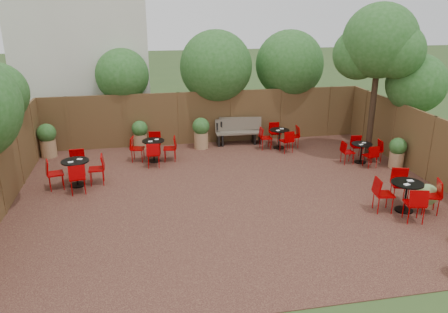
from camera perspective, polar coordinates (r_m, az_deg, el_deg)
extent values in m
plane|color=#354F23|center=(12.41, 1.25, -5.06)|extent=(80.00, 80.00, 0.00)
cube|color=#381917|center=(12.40, 1.25, -5.02)|extent=(12.00, 10.00, 0.02)
cube|color=#4F341D|center=(16.74, -2.35, 5.05)|extent=(12.00, 0.08, 2.00)
cube|color=#4F341D|center=(14.48, 25.17, 0.90)|extent=(0.08, 10.00, 2.00)
cube|color=beige|center=(19.18, -17.84, 15.10)|extent=(5.00, 4.00, 8.00)
sphere|color=#23551B|center=(16.94, -13.04, 10.24)|extent=(1.96, 1.96, 1.96)
sphere|color=#23551B|center=(17.05, -1.05, 11.58)|extent=(2.75, 2.75, 2.75)
sphere|color=#23551B|center=(18.00, 8.48, 11.73)|extent=(2.69, 2.69, 2.69)
sphere|color=#23551B|center=(16.06, 23.65, 8.66)|extent=(1.97, 1.97, 1.97)
cylinder|color=black|center=(15.70, 18.80, 7.18)|extent=(0.20, 0.20, 4.15)
sphere|color=#23551B|center=(15.44, 19.56, 13.96)|extent=(2.40, 2.40, 2.40)
sphere|color=#23551B|center=(15.59, 17.00, 12.57)|extent=(1.68, 1.68, 1.68)
sphere|color=#23551B|center=(15.33, 21.51, 12.60)|extent=(1.76, 1.76, 1.76)
cube|color=brown|center=(16.68, 2.27, 3.16)|extent=(1.66, 0.70, 0.05)
cube|color=brown|center=(16.80, 2.11, 4.31)|extent=(1.61, 0.34, 0.49)
cube|color=black|center=(16.60, -0.20, 2.21)|extent=(0.13, 0.49, 0.43)
cube|color=black|center=(16.93, 4.67, 2.48)|extent=(0.13, 0.49, 0.43)
cube|color=brown|center=(16.64, 1.59, 3.05)|extent=(1.54, 0.52, 0.05)
cube|color=brown|center=(16.76, 1.44, 4.14)|extent=(1.53, 0.17, 0.46)
cube|color=black|center=(16.58, -0.76, 2.14)|extent=(0.08, 0.46, 0.41)
cube|color=black|center=(16.87, 3.88, 2.40)|extent=(0.08, 0.46, 0.41)
cylinder|color=black|center=(15.16, -9.01, -0.53)|extent=(0.43, 0.43, 0.03)
cylinder|color=black|center=(15.05, -9.08, 0.73)|extent=(0.05, 0.05, 0.69)
cylinder|color=black|center=(14.94, -9.15, 2.02)|extent=(0.75, 0.75, 0.03)
cube|color=white|center=(15.01, -8.72, 2.21)|extent=(0.15, 0.11, 0.01)
cube|color=white|center=(14.82, -9.52, 1.94)|extent=(0.15, 0.11, 0.01)
cylinder|color=black|center=(16.45, 7.10, 1.16)|extent=(0.42, 0.42, 0.03)
cylinder|color=black|center=(16.35, 7.14, 2.28)|extent=(0.05, 0.05, 0.66)
cylinder|color=black|center=(16.25, 7.19, 3.43)|extent=(0.72, 0.72, 0.03)
cube|color=white|center=(16.35, 7.50, 3.59)|extent=(0.14, 0.11, 0.01)
cube|color=white|center=(16.12, 7.00, 3.38)|extent=(0.14, 0.11, 0.01)
cylinder|color=black|center=(13.71, -18.40, -3.50)|extent=(0.46, 0.46, 0.03)
cylinder|color=black|center=(13.57, -18.57, -2.06)|extent=(0.05, 0.05, 0.73)
cylinder|color=black|center=(13.45, -18.74, -0.57)|extent=(0.79, 0.79, 0.03)
cube|color=white|center=(13.50, -18.18, -0.33)|extent=(0.15, 0.12, 0.02)
cube|color=white|center=(13.34, -19.25, -0.68)|extent=(0.15, 0.12, 0.02)
cylinder|color=black|center=(15.55, 17.20, -0.67)|extent=(0.39, 0.39, 0.03)
cylinder|color=black|center=(15.45, 17.32, 0.42)|extent=(0.04, 0.04, 0.62)
cylinder|color=black|center=(15.35, 17.43, 1.55)|extent=(0.68, 0.68, 0.03)
cube|color=white|center=(15.46, 17.67, 1.72)|extent=(0.13, 0.09, 0.01)
cube|color=white|center=(15.22, 17.33, 1.49)|extent=(0.13, 0.09, 0.01)
cylinder|color=black|center=(12.41, 22.23, -6.43)|extent=(0.46, 0.46, 0.03)
cylinder|color=black|center=(12.26, 22.45, -4.85)|extent=(0.05, 0.05, 0.74)
cylinder|color=black|center=(12.12, 22.68, -3.20)|extent=(0.80, 0.80, 0.03)
cube|color=white|center=(12.24, 22.98, -2.90)|extent=(0.17, 0.14, 0.02)
cube|color=white|center=(11.95, 22.59, -3.37)|extent=(0.17, 0.14, 0.02)
cylinder|color=#A17750|center=(16.46, -10.76, 1.93)|extent=(0.48, 0.48, 0.55)
sphere|color=#23551B|center=(16.33, -10.86, 3.58)|extent=(0.58, 0.58, 0.58)
cylinder|color=#A17750|center=(16.27, -2.98, 2.13)|extent=(0.52, 0.52, 0.60)
sphere|color=#23551B|center=(16.12, -3.01, 3.94)|extent=(0.62, 0.62, 0.62)
cylinder|color=#A17750|center=(16.49, -21.77, 1.01)|extent=(0.54, 0.54, 0.62)
sphere|color=#23551B|center=(16.34, -22.01, 2.84)|extent=(0.65, 0.65, 0.65)
cylinder|color=#A17750|center=(15.37, 21.39, -0.41)|extent=(0.46, 0.46, 0.52)
sphere|color=#23551B|center=(15.23, 21.61, 1.25)|extent=(0.55, 0.55, 0.55)
cylinder|color=#A17750|center=(12.85, 24.65, -5.49)|extent=(0.42, 0.42, 0.19)
sphere|color=#6E974E|center=(12.76, 24.80, -4.52)|extent=(0.57, 0.57, 0.57)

